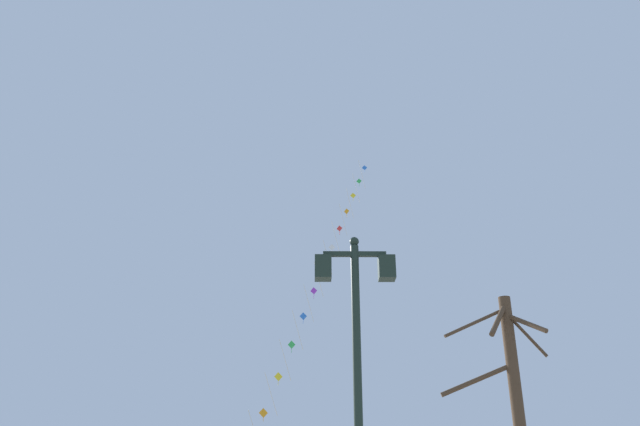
# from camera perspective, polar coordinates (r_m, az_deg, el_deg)

# --- Properties ---
(twin_lantern_lamp_post) EXTENTS (1.35, 0.28, 5.26)m
(twin_lantern_lamp_post) POSITION_cam_1_polar(r_m,az_deg,el_deg) (10.24, 3.35, -10.80)
(twin_lantern_lamp_post) COLOR #1E2D23
(twin_lantern_lamp_post) RESTS_ON ground_plane
(kite_train) EXTENTS (6.51, 14.23, 20.60)m
(kite_train) POSITION_cam_1_polar(r_m,az_deg,el_deg) (30.65, -0.17, -6.20)
(kite_train) COLOR brown
(kite_train) RESTS_ON ground_plane
(bare_tree) EXTENTS (2.18, 0.98, 4.95)m
(bare_tree) POSITION_cam_1_polar(r_m,az_deg,el_deg) (13.25, 17.54, -16.84)
(bare_tree) COLOR #4C3826
(bare_tree) RESTS_ON ground_plane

